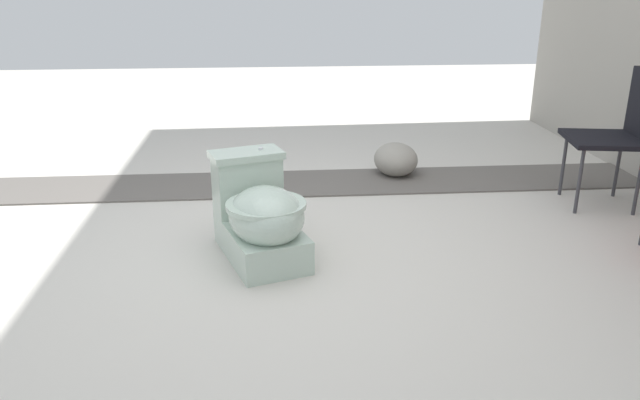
{
  "coord_description": "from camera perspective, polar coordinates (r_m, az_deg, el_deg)",
  "views": [
    {
      "loc": [
        2.9,
        -0.07,
        1.36
      ],
      "look_at": [
        -0.02,
        0.18,
        0.3
      ],
      "focal_mm": 35.0,
      "sensor_mm": 36.0,
      "label": 1
    }
  ],
  "objects": [
    {
      "name": "ground_plane",
      "position": [
        3.2,
        -3.12,
        -5.26
      ],
      "size": [
        14.0,
        14.0,
        0.0
      ],
      "primitive_type": "plane",
      "color": "beige"
    },
    {
      "name": "boulder_near",
      "position": [
        4.5,
        6.94,
        3.71
      ],
      "size": [
        0.39,
        0.34,
        0.24
      ],
      "primitive_type": "ellipsoid",
      "rotation": [
        0.0,
        0.0,
        0.09
      ],
      "color": "gray",
      "rests_on": "ground"
    },
    {
      "name": "gravel_strip",
      "position": [
        4.34,
        3.0,
        1.67
      ],
      "size": [
        0.56,
        8.0,
        0.01
      ],
      "primitive_type": "cube",
      "color": "#605B56",
      "rests_on": "ground"
    },
    {
      "name": "toilet",
      "position": [
        3.13,
        -5.45,
        -1.54
      ],
      "size": [
        0.71,
        0.55,
        0.52
      ],
      "rotation": [
        0.0,
        0.0,
        0.32
      ],
      "color": "#B2C6B7",
      "rests_on": "ground"
    },
    {
      "name": "folding_chair_left",
      "position": [
        4.19,
        26.05,
        6.2
      ],
      "size": [
        0.51,
        0.51,
        0.83
      ],
      "rotation": [
        0.0,
        0.0,
        -1.74
      ],
      "color": "black",
      "rests_on": "ground"
    }
  ]
}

